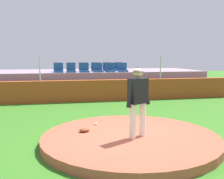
{
  "coord_description": "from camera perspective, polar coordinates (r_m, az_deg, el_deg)",
  "views": [
    {
      "loc": [
        -1.82,
        -6.46,
        2.24
      ],
      "look_at": [
        0.0,
        2.32,
        1.11
      ],
      "focal_mm": 42.68,
      "sensor_mm": 36.0,
      "label": 1
    }
  ],
  "objects": [
    {
      "name": "ground_plane",
      "position": [
        7.08,
        3.9,
        -11.3
      ],
      "size": [
        60.0,
        60.0,
        0.0
      ],
      "primitive_type": "plane",
      "color": "#35711F"
    },
    {
      "name": "pitchers_mound",
      "position": [
        7.04,
        3.9,
        -10.49
      ],
      "size": [
        4.57,
        4.57,
        0.21
      ],
      "primitive_type": "cylinder",
      "color": "#AD533B",
      "rests_on": "ground_plane"
    },
    {
      "name": "pitcher",
      "position": [
        6.62,
        5.57,
        -1.54
      ],
      "size": [
        0.76,
        0.48,
        1.78
      ],
      "rotation": [
        0.0,
        0.0,
        0.49
      ],
      "color": "white",
      "rests_on": "pitchers_mound"
    },
    {
      "name": "baseball",
      "position": [
        7.96,
        -3.51,
        -7.34
      ],
      "size": [
        0.07,
        0.07,
        0.07
      ],
      "primitive_type": "sphere",
      "color": "white",
      "rests_on": "pitchers_mound"
    },
    {
      "name": "fielding_glove",
      "position": [
        7.28,
        -5.91,
        -8.6
      ],
      "size": [
        0.35,
        0.29,
        0.11
      ],
      "primitive_type": "ellipsoid",
      "rotation": [
        0.0,
        0.0,
        3.47
      ],
      "color": "brown",
      "rests_on": "pitchers_mound"
    },
    {
      "name": "brick_barrier",
      "position": [
        13.33,
        -3.77,
        -0.21
      ],
      "size": [
        14.77,
        0.4,
        1.06
      ],
      "primitive_type": "cube",
      "color": "#A1461D",
      "rests_on": "ground_plane"
    },
    {
      "name": "fence_post_left",
      "position": [
        13.14,
        -15.22,
        4.28
      ],
      "size": [
        0.06,
        0.06,
        1.15
      ],
      "primitive_type": "cylinder",
      "color": "silver",
      "rests_on": "brick_barrier"
    },
    {
      "name": "fence_post_right",
      "position": [
        14.14,
        10.35,
        4.6
      ],
      "size": [
        0.06,
        0.06,
        1.15
      ],
      "primitive_type": "cylinder",
      "color": "silver",
      "rests_on": "brick_barrier"
    },
    {
      "name": "bleacher_platform",
      "position": [
        16.16,
        -5.19,
        1.64
      ],
      "size": [
        13.24,
        4.34,
        1.38
      ],
      "primitive_type": "cube",
      "color": "gray",
      "rests_on": "ground_plane"
    },
    {
      "name": "stadium_chair_0",
      "position": [
        14.37,
        -11.36,
        4.21
      ],
      "size": [
        0.48,
        0.44,
        0.5
      ],
      "rotation": [
        0.0,
        0.0,
        3.14
      ],
      "color": "navy",
      "rests_on": "bleacher_platform"
    },
    {
      "name": "stadium_chair_1",
      "position": [
        14.35,
        -8.76,
        4.26
      ],
      "size": [
        0.48,
        0.44,
        0.5
      ],
      "rotation": [
        0.0,
        0.0,
        3.14
      ],
      "color": "navy",
      "rests_on": "bleacher_platform"
    },
    {
      "name": "stadium_chair_2",
      "position": [
        14.41,
        -5.93,
        4.32
      ],
      "size": [
        0.48,
        0.44,
        0.5
      ],
      "rotation": [
        0.0,
        0.0,
        3.14
      ],
      "color": "navy",
      "rests_on": "bleacher_platform"
    },
    {
      "name": "stadium_chair_3",
      "position": [
        14.49,
        -2.99,
        4.37
      ],
      "size": [
        0.48,
        0.44,
        0.5
      ],
      "rotation": [
        0.0,
        0.0,
        3.14
      ],
      "color": "navy",
      "rests_on": "bleacher_platform"
    },
    {
      "name": "stadium_chair_4",
      "position": [
        14.63,
        -0.42,
        4.4
      ],
      "size": [
        0.48,
        0.44,
        0.5
      ],
      "rotation": [
        0.0,
        0.0,
        3.14
      ],
      "color": "navy",
      "rests_on": "bleacher_platform"
    },
    {
      "name": "stadium_chair_5",
      "position": [
        14.79,
        2.34,
        4.43
      ],
      "size": [
        0.48,
        0.44,
        0.5
      ],
      "rotation": [
        0.0,
        0.0,
        3.14
      ],
      "color": "navy",
      "rests_on": "bleacher_platform"
    },
    {
      "name": "stadium_chair_6",
      "position": [
        15.26,
        -11.5,
        4.37
      ],
      "size": [
        0.48,
        0.44,
        0.5
      ],
      "rotation": [
        0.0,
        0.0,
        3.14
      ],
      "color": "navy",
      "rests_on": "bleacher_platform"
    },
    {
      "name": "stadium_chair_7",
      "position": [
        15.3,
        -8.82,
        4.44
      ],
      "size": [
        0.48,
        0.44,
        0.5
      ],
      "rotation": [
        0.0,
        0.0,
        3.14
      ],
      "color": "navy",
      "rests_on": "bleacher_platform"
    },
    {
      "name": "stadium_chair_8",
      "position": [
        15.34,
        -6.17,
        4.49
      ],
      "size": [
        0.48,
        0.44,
        0.5
      ],
      "rotation": [
        0.0,
        0.0,
        3.14
      ],
      "color": "navy",
      "rests_on": "bleacher_platform"
    },
    {
      "name": "stadium_chair_9",
      "position": [
        15.39,
        -3.53,
        4.53
      ],
      "size": [
        0.48,
        0.44,
        0.5
      ],
      "rotation": [
        0.0,
        0.0,
        3.14
      ],
      "color": "navy",
      "rests_on": "bleacher_platform"
    },
    {
      "name": "stadium_chair_10",
      "position": [
        15.55,
        -1.03,
        4.57
      ],
      "size": [
        0.48,
        0.44,
        0.5
      ],
      "rotation": [
        0.0,
        0.0,
        3.14
      ],
      "color": "navy",
      "rests_on": "bleacher_platform"
    },
    {
      "name": "stadium_chair_11",
      "position": [
        15.68,
        1.41,
        4.59
      ],
      "size": [
        0.48,
        0.44,
        0.5
      ],
      "rotation": [
        0.0,
        0.0,
        3.14
      ],
      "color": "navy",
      "rests_on": "bleacher_platform"
    }
  ]
}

